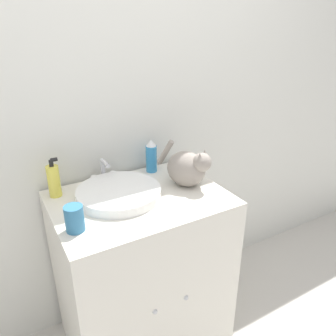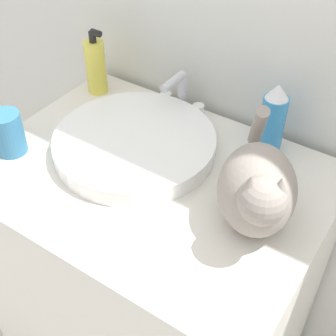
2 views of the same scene
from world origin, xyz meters
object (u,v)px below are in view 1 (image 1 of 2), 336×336
Objects in this scene: cat at (188,168)px; cup at (74,219)px; soap_bottle at (54,180)px; spray_bottle at (151,156)px.

cup is (-0.60, -0.11, -0.04)m from cat.
soap_bottle is (-0.61, 0.22, -0.02)m from cat.
cup is at bearing -145.49° from spray_bottle.
soap_bottle reaches higher than cup.
soap_bottle is at bearing 90.72° from cup.
cup is at bearing -107.52° from cat.
cat is 0.26m from spray_bottle.
spray_bottle reaches higher than cup.
soap_bottle is at bearing -138.12° from cat.
cat reaches higher than spray_bottle.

